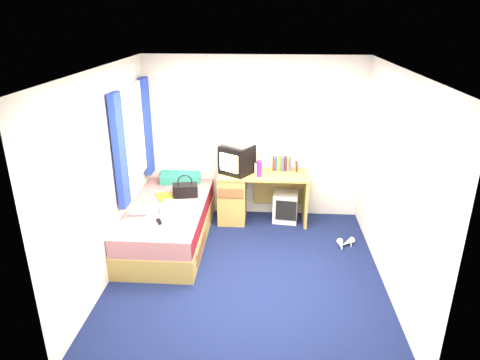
# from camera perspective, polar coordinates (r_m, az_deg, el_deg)

# --- Properties ---
(ground) EXTENTS (3.40, 3.40, 0.00)m
(ground) POSITION_cam_1_polar(r_m,az_deg,el_deg) (5.30, 0.91, -12.22)
(ground) COLOR #0C1438
(ground) RESTS_ON ground
(room_shell) EXTENTS (3.40, 3.40, 3.40)m
(room_shell) POSITION_cam_1_polar(r_m,az_deg,el_deg) (4.65, 1.01, 2.84)
(room_shell) COLOR white
(room_shell) RESTS_ON ground
(bed) EXTENTS (1.01, 2.00, 0.54)m
(bed) POSITION_cam_1_polar(r_m,az_deg,el_deg) (5.90, -9.47, -5.73)
(bed) COLOR tan
(bed) RESTS_ON ground
(pillow) EXTENTS (0.65, 0.46, 0.13)m
(pillow) POSITION_cam_1_polar(r_m,az_deg,el_deg) (6.57, -7.90, 0.46)
(pillow) COLOR #165D92
(pillow) RESTS_ON bed
(desk) EXTENTS (1.30, 0.55, 0.75)m
(desk) POSITION_cam_1_polar(r_m,az_deg,el_deg) (6.37, 0.56, -1.95)
(desk) COLOR tan
(desk) RESTS_ON ground
(storage_cube) EXTENTS (0.39, 0.39, 0.45)m
(storage_cube) POSITION_cam_1_polar(r_m,az_deg,el_deg) (6.46, 6.09, -3.51)
(storage_cube) COLOR silver
(storage_cube) RESTS_ON ground
(crt_tv) EXTENTS (0.55, 0.54, 0.41)m
(crt_tv) POSITION_cam_1_polar(r_m,az_deg,el_deg) (6.18, -0.43, 2.75)
(crt_tv) COLOR black
(crt_tv) RESTS_ON desk
(vcr) EXTENTS (0.47, 0.43, 0.07)m
(vcr) POSITION_cam_1_polar(r_m,az_deg,el_deg) (6.11, -0.41, 4.91)
(vcr) COLOR silver
(vcr) RESTS_ON crt_tv
(book_row) EXTENTS (0.27, 0.13, 0.20)m
(book_row) POSITION_cam_1_polar(r_m,az_deg,el_deg) (6.36, 5.60, 2.19)
(book_row) COLOR maroon
(book_row) RESTS_ON desk
(picture_frame) EXTENTS (0.03, 0.12, 0.14)m
(picture_frame) POSITION_cam_1_polar(r_m,az_deg,el_deg) (6.36, 7.52, 1.82)
(picture_frame) COLOR black
(picture_frame) RESTS_ON desk
(pink_water_bottle) EXTENTS (0.08, 0.08, 0.22)m
(pink_water_bottle) POSITION_cam_1_polar(r_m,az_deg,el_deg) (6.07, 2.58, 1.43)
(pink_water_bottle) COLOR #D31D73
(pink_water_bottle) RESTS_ON desk
(aerosol_can) EXTENTS (0.05, 0.05, 0.16)m
(aerosol_can) POSITION_cam_1_polar(r_m,az_deg,el_deg) (6.21, 2.13, 1.61)
(aerosol_can) COLOR silver
(aerosol_can) RESTS_ON desk
(handbag) EXTENTS (0.37, 0.25, 0.32)m
(handbag) POSITION_cam_1_polar(r_m,az_deg,el_deg) (6.00, -7.31, -1.31)
(handbag) COLOR black
(handbag) RESTS_ON bed
(towel) EXTENTS (0.30, 0.26, 0.10)m
(towel) POSITION_cam_1_polar(r_m,az_deg,el_deg) (5.61, -8.81, -3.56)
(towel) COLOR silver
(towel) RESTS_ON bed
(magazine) EXTENTS (0.31, 0.34, 0.01)m
(magazine) POSITION_cam_1_polar(r_m,az_deg,el_deg) (6.04, -10.01, -2.19)
(magazine) COLOR yellow
(magazine) RESTS_ON bed
(water_bottle) EXTENTS (0.21, 0.09, 0.07)m
(water_bottle) POSITION_cam_1_polar(r_m,az_deg,el_deg) (5.56, -13.26, -4.30)
(water_bottle) COLOR silver
(water_bottle) RESTS_ON bed
(colour_swatch_fan) EXTENTS (0.23, 0.09, 0.01)m
(colour_swatch_fan) POSITION_cam_1_polar(r_m,az_deg,el_deg) (5.27, -10.03, -5.85)
(colour_swatch_fan) COLOR yellow
(colour_swatch_fan) RESTS_ON bed
(remote_control) EXTENTS (0.11, 0.17, 0.02)m
(remote_control) POSITION_cam_1_polar(r_m,az_deg,el_deg) (5.34, -10.74, -5.50)
(remote_control) COLOR black
(remote_control) RESTS_ON bed
(window_assembly) EXTENTS (0.11, 1.42, 1.40)m
(window_assembly) POSITION_cam_1_polar(r_m,az_deg,el_deg) (5.79, -14.06, 5.60)
(window_assembly) COLOR silver
(window_assembly) RESTS_ON room_shell
(white_heels) EXTENTS (0.25, 0.29, 0.09)m
(white_heels) POSITION_cam_1_polar(r_m,az_deg,el_deg) (5.97, 13.73, -8.27)
(white_heels) COLOR silver
(white_heels) RESTS_ON ground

